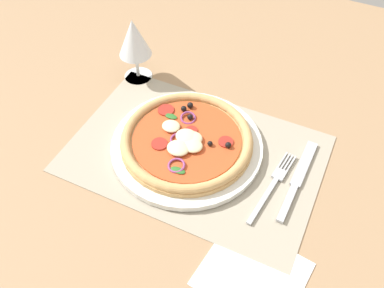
% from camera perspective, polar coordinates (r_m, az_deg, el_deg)
% --- Properties ---
extents(ground_plane, '(1.90, 1.40, 0.02)m').
position_cam_1_polar(ground_plane, '(0.83, 0.37, -1.87)').
color(ground_plane, '#9E7A56').
extents(placemat, '(0.48, 0.32, 0.00)m').
position_cam_1_polar(placemat, '(0.82, 0.37, -1.25)').
color(placemat, '#A39984').
rests_on(placemat, ground_plane).
extents(plate, '(0.30, 0.30, 0.01)m').
position_cam_1_polar(plate, '(0.82, -0.71, -0.18)').
color(plate, silver).
rests_on(plate, placemat).
extents(pizza, '(0.26, 0.26, 0.03)m').
position_cam_1_polar(pizza, '(0.81, -0.74, 0.61)').
color(pizza, tan).
rests_on(pizza, plate).
extents(fork, '(0.04, 0.18, 0.00)m').
position_cam_1_polar(fork, '(0.78, 11.02, -5.20)').
color(fork, '#B2B5BA').
rests_on(fork, placemat).
extents(knife, '(0.02, 0.20, 0.01)m').
position_cam_1_polar(knife, '(0.80, 14.15, -4.54)').
color(knife, '#B2B5BA').
rests_on(knife, placemat).
extents(wine_glass, '(0.07, 0.07, 0.15)m').
position_cam_1_polar(wine_glass, '(0.93, -7.88, 13.90)').
color(wine_glass, silver).
rests_on(wine_glass, ground_plane).
extents(napkin, '(0.17, 0.16, 0.00)m').
position_cam_1_polar(napkin, '(0.70, 8.21, -17.01)').
color(napkin, white).
rests_on(napkin, ground_plane).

